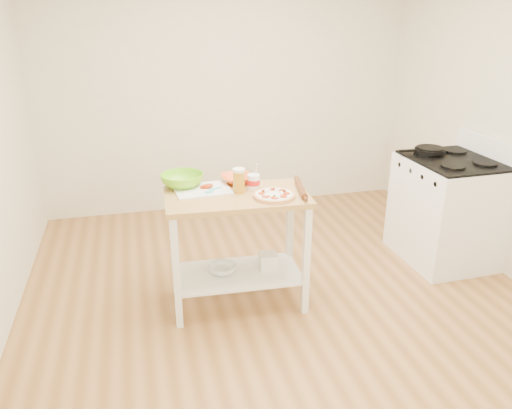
{
  "coord_description": "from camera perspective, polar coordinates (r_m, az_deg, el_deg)",
  "views": [
    {
      "loc": [
        -1.01,
        -3.11,
        2.17
      ],
      "look_at": [
        -0.18,
        0.22,
        0.8
      ],
      "focal_mm": 35.0,
      "sensor_mm": 36.0,
      "label": 1
    }
  ],
  "objects": [
    {
      "name": "knife",
      "position": [
        3.79,
        -8.84,
        2.27
      ],
      "size": [
        0.27,
        0.05,
        0.01
      ],
      "rotation": [
        0.0,
        0.0,
        0.06
      ],
      "color": "silver",
      "rests_on": "cutting_board"
    },
    {
      "name": "green_bowl",
      "position": [
        3.78,
        -8.43,
        2.76
      ],
      "size": [
        0.41,
        0.41,
        0.1
      ],
      "primitive_type": "imported",
      "rotation": [
        0.0,
        0.0,
        0.35
      ],
      "color": "#72C917",
      "rests_on": "prep_island"
    },
    {
      "name": "room_shell",
      "position": [
        3.37,
        3.9,
        7.71
      ],
      "size": [
        4.04,
        4.54,
        2.74
      ],
      "color": "#A5723D",
      "rests_on": "ground"
    },
    {
      "name": "beer_pint",
      "position": [
        3.61,
        -1.97,
        2.77
      ],
      "size": [
        0.09,
        0.09,
        0.18
      ],
      "color": "#BB831B",
      "rests_on": "prep_island"
    },
    {
      "name": "skillet",
      "position": [
        4.7,
        19.19,
        5.89
      ],
      "size": [
        0.42,
        0.27,
        0.03
      ],
      "rotation": [
        0.0,
        0.0,
        -0.15
      ],
      "color": "black",
      "rests_on": "gas_stove"
    },
    {
      "name": "yogurt_tub",
      "position": [
        3.68,
        -0.28,
        2.6
      ],
      "size": [
        0.09,
        0.09,
        0.2
      ],
      "color": "white",
      "rests_on": "prep_island"
    },
    {
      "name": "pizza",
      "position": [
        3.54,
        2.07,
        1.09
      ],
      "size": [
        0.3,
        0.3,
        0.05
      ],
      "rotation": [
        0.0,
        0.0,
        0.3
      ],
      "color": "#E6A662",
      "rests_on": "prep_island"
    },
    {
      "name": "cutting_board",
      "position": [
        3.7,
        -6.19,
        1.74
      ],
      "size": [
        0.42,
        0.33,
        0.04
      ],
      "rotation": [
        0.0,
        0.0,
        0.07
      ],
      "color": "white",
      "rests_on": "prep_island"
    },
    {
      "name": "spatula",
      "position": [
        3.65,
        -4.98,
        1.65
      ],
      "size": [
        0.14,
        0.11,
        0.01
      ],
      "rotation": [
        0.0,
        0.0,
        0.44
      ],
      "color": "#3DB7BF",
      "rests_on": "cutting_board"
    },
    {
      "name": "orange_bowl",
      "position": [
        3.83,
        -2.16,
        2.95
      ],
      "size": [
        0.27,
        0.27,
        0.06
      ],
      "primitive_type": "imported",
      "rotation": [
        0.0,
        0.0,
        0.12
      ],
      "color": "#F05B23",
      "rests_on": "prep_island"
    },
    {
      "name": "rolling_pin",
      "position": [
        3.67,
        5.13,
        1.88
      ],
      "size": [
        0.11,
        0.39,
        0.04
      ],
      "primitive_type": "cylinder",
      "rotation": [
        1.57,
        0.0,
        -0.18
      ],
      "color": "#603216",
      "rests_on": "prep_island"
    },
    {
      "name": "gas_stove",
      "position": [
        4.76,
        20.96,
        -0.55
      ],
      "size": [
        0.73,
        0.85,
        1.11
      ],
      "rotation": [
        0.0,
        0.0,
        0.03
      ],
      "color": "white",
      "rests_on": "ground"
    },
    {
      "name": "shelf_glass_bowl",
      "position": [
        3.85,
        -3.88,
        -7.35
      ],
      "size": [
        0.22,
        0.22,
        0.07
      ],
      "primitive_type": "imported",
      "rotation": [
        0.0,
        0.0,
        0.04
      ],
      "color": "silver",
      "rests_on": "prep_island"
    },
    {
      "name": "prep_island",
      "position": [
        3.69,
        -2.16,
        -2.64
      ],
      "size": [
        1.05,
        0.61,
        0.9
      ],
      "rotation": [
        0.0,
        0.0,
        -0.05
      ],
      "color": "tan",
      "rests_on": "ground"
    },
    {
      "name": "shelf_bin",
      "position": [
        3.89,
        1.39,
        -6.48
      ],
      "size": [
        0.14,
        0.14,
        0.13
      ],
      "primitive_type": "cube",
      "rotation": [
        0.0,
        0.0,
        -0.05
      ],
      "color": "white",
      "rests_on": "prep_island"
    }
  ]
}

